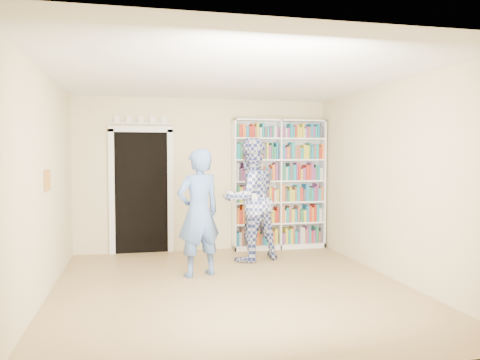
{
  "coord_description": "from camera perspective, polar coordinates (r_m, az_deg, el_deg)",
  "views": [
    {
      "loc": [
        -1.18,
        -5.79,
        1.7
      ],
      "look_at": [
        0.3,
        0.9,
        1.34
      ],
      "focal_mm": 35.0,
      "sensor_mm": 36.0,
      "label": 1
    }
  ],
  "objects": [
    {
      "name": "floor",
      "position": [
        6.15,
        -0.98,
        -13.02
      ],
      "size": [
        5.0,
        5.0,
        0.0
      ],
      "primitive_type": "plane",
      "color": "#9B7A4B",
      "rests_on": "ground"
    },
    {
      "name": "ceiling",
      "position": [
        5.99,
        -1.01,
        12.64
      ],
      "size": [
        5.0,
        5.0,
        0.0
      ],
      "primitive_type": "plane",
      "rotation": [
        3.14,
        0.0,
        0.0
      ],
      "color": "white",
      "rests_on": "wall_back"
    },
    {
      "name": "wall_back",
      "position": [
        8.38,
        -4.41,
        0.62
      ],
      "size": [
        4.5,
        0.0,
        4.5
      ],
      "primitive_type": "plane",
      "rotation": [
        1.57,
        0.0,
        0.0
      ],
      "color": "beige",
      "rests_on": "floor"
    },
    {
      "name": "wall_left",
      "position": [
        5.9,
        -22.95,
        -0.6
      ],
      "size": [
        0.0,
        5.0,
        5.0
      ],
      "primitive_type": "plane",
      "rotation": [
        1.57,
        0.0,
        1.57
      ],
      "color": "beige",
      "rests_on": "floor"
    },
    {
      "name": "wall_right",
      "position": [
        6.74,
        18.1,
        -0.09
      ],
      "size": [
        0.0,
        5.0,
        5.0
      ],
      "primitive_type": "plane",
      "rotation": [
        1.57,
        0.0,
        -1.57
      ],
      "color": "beige",
      "rests_on": "floor"
    },
    {
      "name": "bookshelf",
      "position": [
        8.53,
        4.76,
        -0.45
      ],
      "size": [
        1.7,
        0.32,
        2.34
      ],
      "rotation": [
        0.0,
        0.0,
        -0.26
      ],
      "color": "white",
      "rests_on": "floor"
    },
    {
      "name": "doorway",
      "position": [
        8.29,
        -11.93,
        -0.64
      ],
      "size": [
        1.1,
        0.08,
        2.43
      ],
      "color": "black",
      "rests_on": "floor"
    },
    {
      "name": "wall_art",
      "position": [
        6.09,
        -22.43,
        -0.02
      ],
      "size": [
        0.03,
        0.25,
        0.25
      ],
      "primitive_type": "cube",
      "color": "brown",
      "rests_on": "wall_left"
    },
    {
      "name": "man_blue",
      "position": [
        6.59,
        -5.08,
        -3.99
      ],
      "size": [
        0.76,
        0.62,
        1.79
      ],
      "primitive_type": "imported",
      "rotation": [
        0.0,
        0.0,
        3.49
      ],
      "color": "#4E70AD",
      "rests_on": "floor"
    },
    {
      "name": "man_plaid",
      "position": [
        7.53,
        1.24,
        -2.4
      ],
      "size": [
        1.15,
        1.02,
        1.97
      ],
      "primitive_type": "imported",
      "rotation": [
        0.0,
        0.0,
        3.48
      ],
      "color": "navy",
      "rests_on": "floor"
    },
    {
      "name": "paper_sheet",
      "position": [
        7.3,
        2.2,
        -2.73
      ],
      "size": [
        0.2,
        0.03,
        0.29
      ],
      "primitive_type": "cube",
      "rotation": [
        0.0,
        0.0,
        0.13
      ],
      "color": "white",
      "rests_on": "man_plaid"
    }
  ]
}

